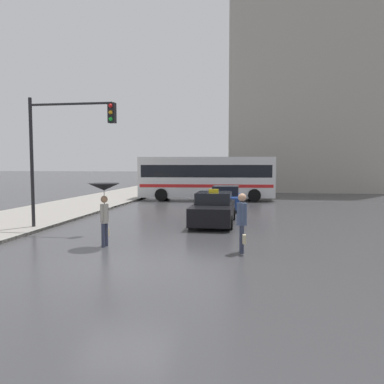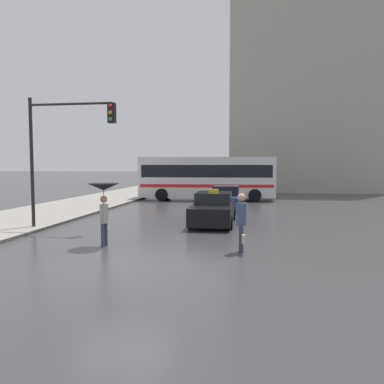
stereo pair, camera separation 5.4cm
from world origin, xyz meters
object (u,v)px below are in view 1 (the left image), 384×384
object	(u,v)px
pedestrian_man	(242,218)
city_bus	(206,176)
sedan_red	(226,198)
traffic_light	(65,138)
taxi	(214,209)
pedestrian_with_umbrella	(104,195)

from	to	relation	value
pedestrian_man	city_bus	bearing A→B (deg)	-176.72
sedan_red	traffic_light	size ratio (longest dim) A/B	0.74
city_bus	pedestrian_man	xyz separation A→B (m)	(3.10, -17.45, -0.76)
sedan_red	city_bus	bearing A→B (deg)	-72.02
sedan_red	pedestrian_man	distance (m)	11.74
taxi	city_bus	distance (m)	11.94
city_bus	traffic_light	distance (m)	15.28
traffic_light	taxi	bearing A→B (deg)	25.41
taxi	pedestrian_man	size ratio (longest dim) A/B	2.47
pedestrian_with_umbrella	sedan_red	bearing A→B (deg)	-10.95
sedan_red	pedestrian_man	size ratio (longest dim) A/B	2.19
taxi	pedestrian_man	xyz separation A→B (m)	(1.41, -5.68, 0.42)
taxi	sedan_red	xyz separation A→B (m)	(0.19, 5.99, -0.02)
taxi	pedestrian_man	distance (m)	5.87
traffic_light	sedan_red	bearing A→B (deg)	55.33
pedestrian_with_umbrella	pedestrian_man	size ratio (longest dim) A/B	1.14
city_bus	pedestrian_with_umbrella	bearing A→B (deg)	-9.02
sedan_red	pedestrian_with_umbrella	xyz separation A→B (m)	(-3.33, -11.48, 1.07)
sedan_red	pedestrian_man	xyz separation A→B (m)	(1.22, -11.67, 0.44)
pedestrian_man	traffic_light	xyz separation A→B (m)	(-7.30, 2.89, 2.76)
taxi	city_bus	size ratio (longest dim) A/B	0.44
sedan_red	city_bus	xyz separation A→B (m)	(-1.88, 5.78, 1.20)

